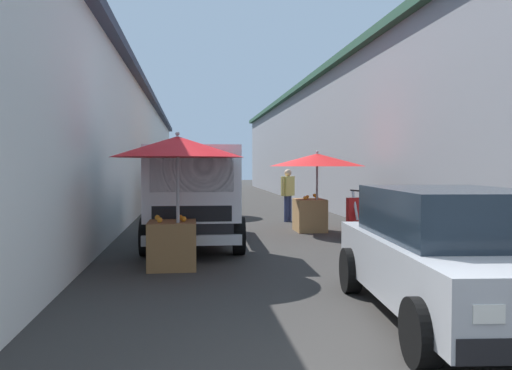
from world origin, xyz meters
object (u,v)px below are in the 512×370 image
(fruit_stall_near_left, at_px, (315,173))
(fruit_stall_near_right, at_px, (176,171))
(fruit_stall_far_right, at_px, (179,165))
(fruit_stall_mid_lane, at_px, (194,165))
(delivery_truck, at_px, (194,198))
(vendor_by_crates, at_px, (288,192))
(hatchback_car, at_px, (454,253))
(parked_scooter, at_px, (367,221))

(fruit_stall_near_left, distance_m, fruit_stall_near_right, 5.71)
(fruit_stall_near_right, distance_m, fruit_stall_far_right, 12.92)
(fruit_stall_near_right, bearing_deg, fruit_stall_mid_lane, -2.03)
(delivery_truck, xyz_separation_m, vendor_by_crates, (5.02, -2.86, -0.13))
(fruit_stall_mid_lane, xyz_separation_m, hatchback_car, (-12.53, -2.79, -0.99))
(parked_scooter, bearing_deg, fruit_stall_near_right, 123.89)
(fruit_stall_near_left, distance_m, vendor_by_crates, 2.60)
(fruit_stall_near_left, xyz_separation_m, fruit_stall_far_right, (8.34, 3.66, 0.21))
(fruit_stall_near_left, distance_m, parked_scooter, 2.21)
(vendor_by_crates, bearing_deg, fruit_stall_near_right, 156.03)
(fruit_stall_mid_lane, xyz_separation_m, parked_scooter, (-6.52, -3.84, -1.28))
(fruit_stall_near_right, bearing_deg, delivery_truck, -7.92)
(delivery_truck, height_order, parked_scooter, delivery_truck)
(fruit_stall_far_right, bearing_deg, parked_scooter, -156.36)
(hatchback_car, height_order, delivery_truck, delivery_truck)
(fruit_stall_mid_lane, height_order, fruit_stall_near_left, fruit_stall_mid_lane)
(hatchback_car, bearing_deg, parked_scooter, -9.92)
(hatchback_car, bearing_deg, fruit_stall_near_right, 44.23)
(vendor_by_crates, height_order, parked_scooter, vendor_by_crates)
(fruit_stall_far_right, distance_m, delivery_truck, 10.88)
(vendor_by_crates, distance_m, parked_scooter, 4.43)
(vendor_by_crates, bearing_deg, parked_scooter, -166.60)
(fruit_stall_near_left, relative_size, parked_scooter, 1.48)
(fruit_stall_far_right, distance_m, parked_scooter, 11.11)
(delivery_truck, height_order, vendor_by_crates, delivery_truck)
(fruit_stall_near_left, xyz_separation_m, delivery_truck, (-2.51, 3.12, -0.48))
(parked_scooter, bearing_deg, fruit_stall_near_left, 23.33)
(fruit_stall_mid_lane, xyz_separation_m, fruit_stall_far_right, (3.59, 0.58, 0.00))
(fruit_stall_near_left, relative_size, delivery_truck, 0.49)
(fruit_stall_near_right, distance_m, hatchback_car, 4.56)
(fruit_stall_mid_lane, relative_size, fruit_stall_far_right, 1.01)
(hatchback_car, relative_size, delivery_truck, 0.81)
(fruit_stall_near_right, distance_m, vendor_by_crates, 7.79)
(fruit_stall_near_left, xyz_separation_m, fruit_stall_near_right, (-4.58, 3.41, 0.10))
(delivery_truck, bearing_deg, fruit_stall_near_left, -51.22)
(fruit_stall_far_right, height_order, parked_scooter, fruit_stall_far_right)
(fruit_stall_mid_lane, height_order, fruit_stall_far_right, fruit_stall_far_right)
(fruit_stall_far_right, xyz_separation_m, vendor_by_crates, (-5.83, -3.40, -0.82))
(fruit_stall_near_right, xyz_separation_m, delivery_truck, (2.07, -0.29, -0.58))
(fruit_stall_near_right, relative_size, vendor_by_crates, 1.42)
(fruit_stall_near_left, height_order, fruit_stall_far_right, fruit_stall_far_right)
(delivery_truck, bearing_deg, vendor_by_crates, -29.72)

